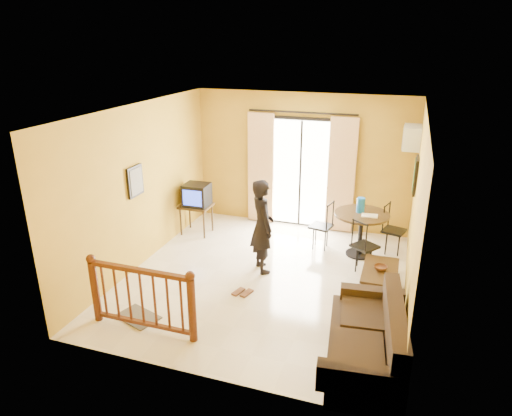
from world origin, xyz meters
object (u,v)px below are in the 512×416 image
(dining_table, at_px, (361,222))
(standing_person, at_px, (262,226))
(sofa, at_px, (369,343))
(coffee_table, at_px, (380,277))
(television, at_px, (197,195))

(dining_table, height_order, standing_person, standing_person)
(dining_table, relative_size, sofa, 0.51)
(coffee_table, xyz_separation_m, sofa, (0.01, -1.78, 0.04))
(coffee_table, height_order, sofa, sofa)
(sofa, distance_m, standing_person, 2.83)
(television, relative_size, dining_table, 0.51)
(coffee_table, bearing_deg, dining_table, 109.27)
(dining_table, bearing_deg, coffee_table, -70.73)
(television, bearing_deg, sofa, -40.89)
(coffee_table, bearing_deg, television, 161.34)
(television, bearing_deg, coffee_table, -20.36)
(dining_table, bearing_deg, sofa, -81.49)
(television, bearing_deg, standing_person, -33.82)
(dining_table, height_order, coffee_table, dining_table)
(television, distance_m, standing_person, 2.04)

